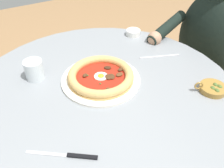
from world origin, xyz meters
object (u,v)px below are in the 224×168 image
at_px(diner_person, 200,69).
at_px(cafe_chair_diner, 214,57).
at_px(fork_utensil, 159,56).
at_px(olive_pan, 213,88).
at_px(pizza_on_plate, 101,77).
at_px(steak_knife, 72,156).
at_px(dining_table, 103,118).
at_px(ramekin_capers, 133,32).
at_px(water_glass, 34,71).

relative_size(diner_person, cafe_chair_diner, 1.28).
bearing_deg(fork_utensil, olive_pan, 5.42).
distance_m(pizza_on_plate, steak_knife, 0.36).
distance_m(olive_pan, fork_utensil, 0.29).
relative_size(dining_table, olive_pan, 8.80).
xyz_separation_m(ramekin_capers, olive_pan, (0.51, 0.02, -0.00)).
height_order(ramekin_capers, cafe_chair_diner, cafe_chair_diner).
bearing_deg(diner_person, water_glass, -93.84).
relative_size(pizza_on_plate, steak_knife, 1.76).
relative_size(steak_knife, fork_utensil, 1.02).
xyz_separation_m(dining_table, water_glass, (-0.20, -0.20, 0.18)).
xyz_separation_m(water_glass, fork_utensil, (0.12, 0.53, -0.03)).
bearing_deg(olive_pan, steak_knife, -89.06).
bearing_deg(water_glass, fork_utensil, 77.18).
height_order(steak_knife, olive_pan, olive_pan).
distance_m(ramekin_capers, diner_person, 0.49).
relative_size(water_glass, cafe_chair_diner, 0.09).
bearing_deg(steak_knife, ramekin_capers, 133.56).
relative_size(pizza_on_plate, ramekin_capers, 4.33).
bearing_deg(steak_knife, cafe_chair_diner, 109.51).
distance_m(steak_knife, cafe_chair_diner, 1.16).
relative_size(dining_table, steak_knife, 5.90).
relative_size(pizza_on_plate, fork_utensil, 1.79).
distance_m(steak_knife, diner_person, 1.02).
relative_size(pizza_on_plate, cafe_chair_diner, 0.35).
distance_m(fork_utensil, diner_person, 0.46).
bearing_deg(diner_person, pizza_on_plate, -83.13).
bearing_deg(cafe_chair_diner, fork_utensil, -80.78).
bearing_deg(ramekin_capers, water_glass, -78.59).
xyz_separation_m(pizza_on_plate, water_glass, (-0.14, -0.22, 0.01)).
bearing_deg(dining_table, cafe_chair_diner, 101.03).
bearing_deg(olive_pan, pizza_on_plate, -127.60).
bearing_deg(olive_pan, cafe_chair_diner, 126.44).
distance_m(dining_table, diner_person, 0.74).
xyz_separation_m(water_glass, ramekin_capers, (-0.11, 0.54, -0.02)).
relative_size(dining_table, cafe_chair_diner, 1.17).
distance_m(dining_table, pizza_on_plate, 0.18).
bearing_deg(dining_table, pizza_on_plate, 157.87).
xyz_separation_m(water_glass, olive_pan, (0.40, 0.56, -0.02)).
bearing_deg(cafe_chair_diner, ramekin_capers, -105.43).
bearing_deg(water_glass, ramekin_capers, 101.41).
distance_m(ramekin_capers, fork_utensil, 0.23).
bearing_deg(pizza_on_plate, steak_knife, -40.72).
distance_m(water_glass, diner_person, 0.96).
height_order(steak_knife, diner_person, diner_person).
bearing_deg(pizza_on_plate, diner_person, 96.87).
bearing_deg(cafe_chair_diner, olive_pan, -53.56).
xyz_separation_m(dining_table, fork_utensil, (-0.08, 0.33, 0.15)).
bearing_deg(cafe_chair_diner, water_glass, -91.89).
height_order(dining_table, steak_knife, steak_knife).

